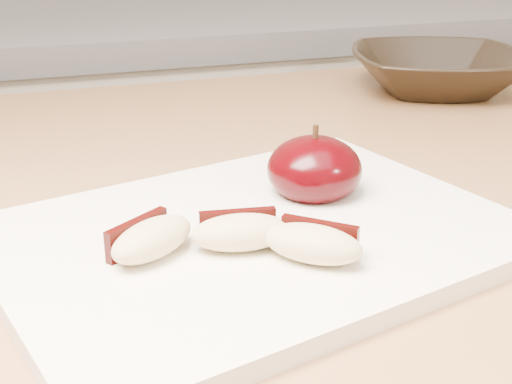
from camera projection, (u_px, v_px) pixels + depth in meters
name	position (u px, v px, depth m)	size (l,w,h in m)	color
back_cabinet	(91.00, 263.00, 1.35)	(2.40, 0.62, 0.94)	silver
cutting_board	(256.00, 237.00, 0.46)	(0.32, 0.24, 0.01)	white
apple_half	(314.00, 170.00, 0.51)	(0.07, 0.07, 0.06)	black
apple_wedge_a	(151.00, 238.00, 0.42)	(0.07, 0.06, 0.02)	#D4BC86
apple_wedge_b	(240.00, 231.00, 0.43)	(0.06, 0.04, 0.02)	#D4BC86
apple_wedge_c	(313.00, 243.00, 0.41)	(0.06, 0.06, 0.02)	#D4BC86
bowl	(437.00, 71.00, 0.83)	(0.20, 0.20, 0.05)	black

